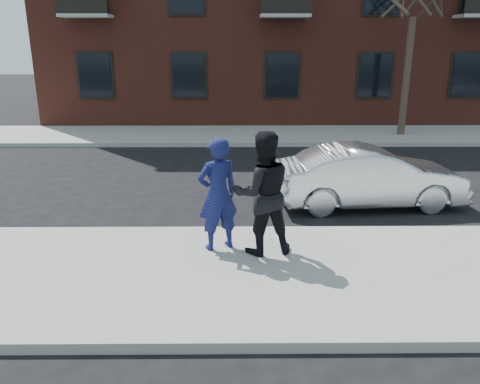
{
  "coord_description": "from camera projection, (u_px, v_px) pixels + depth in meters",
  "views": [
    {
      "loc": [
        -1.78,
        -6.61,
        3.45
      ],
      "look_at": [
        -1.72,
        0.4,
        1.22
      ],
      "focal_mm": 35.0,
      "sensor_mm": 36.0,
      "label": 1
    }
  ],
  "objects": [
    {
      "name": "far_sidewalk",
      "position": [
        282.0,
        135.0,
        18.05
      ],
      "size": [
        50.0,
        3.5,
        0.15
      ],
      "primitive_type": "cube",
      "color": "gray",
      "rests_on": "ground"
    },
    {
      "name": "silver_sedan",
      "position": [
        370.0,
        177.0,
        10.21
      ],
      "size": [
        4.13,
        1.71,
        1.33
      ],
      "primitive_type": "imported",
      "rotation": [
        0.0,
        0.0,
        1.65
      ],
      "color": "silver",
      "rests_on": "ground"
    },
    {
      "name": "man_hoodie",
      "position": [
        218.0,
        194.0,
        7.63
      ],
      "size": [
        0.82,
        0.7,
        1.89
      ],
      "rotation": [
        0.0,
        0.0,
        3.57
      ],
      "color": "navy",
      "rests_on": "near_sidewalk"
    },
    {
      "name": "near_sidewalk",
      "position": [
        353.0,
        276.0,
        7.09
      ],
      "size": [
        50.0,
        3.5,
        0.15
      ],
      "primitive_type": "cube",
      "color": "gray",
      "rests_on": "ground"
    },
    {
      "name": "ground",
      "position": [
        349.0,
        273.0,
        7.36
      ],
      "size": [
        100.0,
        100.0,
        0.0
      ],
      "primitive_type": "plane",
      "color": "black",
      "rests_on": "ground"
    },
    {
      "name": "far_curb",
      "position": [
        287.0,
        145.0,
        16.34
      ],
      "size": [
        50.0,
        0.1,
        0.15
      ],
      "primitive_type": "cube",
      "color": "#999691",
      "rests_on": "ground"
    },
    {
      "name": "near_curb",
      "position": [
        331.0,
        231.0,
        8.81
      ],
      "size": [
        50.0,
        0.1,
        0.15
      ],
      "primitive_type": "cube",
      "color": "#999691",
      "rests_on": "ground"
    },
    {
      "name": "man_peacoat",
      "position": [
        263.0,
        193.0,
        7.48
      ],
      "size": [
        1.11,
        0.94,
        2.02
      ],
      "rotation": [
        0.0,
        0.0,
        3.34
      ],
      "color": "black",
      "rests_on": "near_sidewalk"
    }
  ]
}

